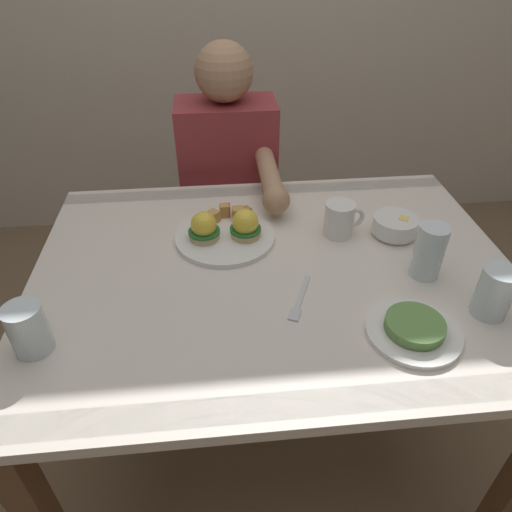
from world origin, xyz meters
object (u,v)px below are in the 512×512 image
Objects in this scene: side_plate at (414,329)px; water_glass_near at (29,331)px; eggs_benedict_plate at (225,230)px; diner_person at (230,187)px; water_glass_far at (494,294)px; water_glass_extra at (428,254)px; fruit_bowl at (395,226)px; coffee_mug at (340,218)px; fork at (299,301)px; dining_table at (274,299)px.

water_glass_near is at bearing 177.24° from side_plate.
diner_person reaches higher than eggs_benedict_plate.
water_glass_extra reaches higher than water_glass_far.
fruit_bowl is 0.37m from side_plate.
fruit_bowl is 0.87× the size of water_glass_extra.
water_glass_near is 0.78m from side_plate.
water_glass_extra is 0.81m from diner_person.
water_glass_extra is at bearing 9.87° from water_glass_near.
water_glass_near is at bearing -179.48° from water_glass_far.
water_glass_extra is 0.22m from side_plate.
water_glass_far is at bearing -53.17° from coffee_mug.
fork is 1.09× the size of water_glass_extra.
side_plate is (-0.08, -0.36, -0.02)m from fruit_bowl.
water_glass_far is (0.25, -0.34, 0.00)m from coffee_mug.
dining_table is 8.01× the size of fork.
eggs_benedict_plate is 2.42× the size of coffee_mug.
eggs_benedict_plate is at bearing 41.13° from water_glass_near.
water_glass_far is at bearing -24.67° from dining_table.
eggs_benedict_plate is 0.46m from fruit_bowl.
dining_table is 8.69× the size of water_glass_extra.
eggs_benedict_plate is at bearing 178.81° from coffee_mug.
fork is 1.27× the size of water_glass_far.
fork is 0.75× the size of side_plate.
water_glass_far is 0.10× the size of diner_person.
water_glass_near is at bearing -118.23° from diner_person.
dining_table is 0.58m from water_glass_near.
side_plate is (0.78, -0.04, -0.04)m from water_glass_near.
water_glass_far reaches higher than fork.
dining_table is 0.39m from fruit_bowl.
fork is at bearing 150.82° from side_plate.
water_glass_near reaches higher than eggs_benedict_plate.
fruit_bowl is 0.18m from water_glass_extra.
fruit_bowl is at bearing 18.02° from dining_table.
diner_person is (-0.44, 0.66, -0.15)m from water_glass_extra.
side_plate is (-0.10, -0.19, -0.05)m from water_glass_extra.
water_glass_near reaches higher than fruit_bowl.
fruit_bowl is at bearing 108.08° from water_glass_far.
eggs_benedict_plate is 0.52m from water_glass_extra.
fork is (0.16, -0.27, -0.02)m from eggs_benedict_plate.
water_glass_far is at bearing -56.65° from diner_person.
diner_person is at bearing 61.77° from water_glass_near.
water_glass_extra is 0.12× the size of diner_person.
water_glass_far reaches higher than eggs_benedict_plate.
water_glass_far is 0.17m from water_glass_extra.
water_glass_near is at bearing -138.87° from eggs_benedict_plate.
eggs_benedict_plate reaches higher than side_plate.
water_glass_far is 0.59× the size of side_plate.
fork is (0.04, -0.13, 0.11)m from dining_table.
eggs_benedict_plate is 0.54m from water_glass_near.
fork is (-0.30, -0.24, -0.03)m from fruit_bowl.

